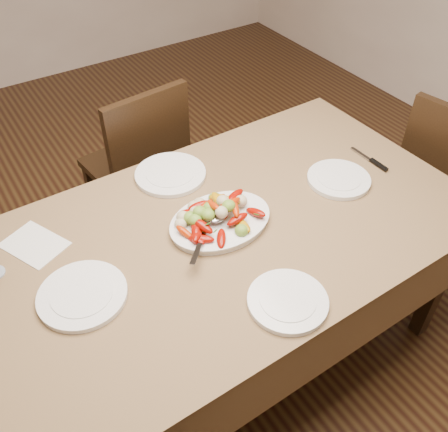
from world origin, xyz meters
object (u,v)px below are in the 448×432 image
(chair_far, at_px, (134,165))
(plate_right, at_px, (339,179))
(plate_left, at_px, (82,295))
(dining_table, at_px, (224,296))
(serving_platter, at_px, (220,223))
(plate_far, at_px, (170,174))
(plate_near, at_px, (288,301))

(chair_far, relative_size, plate_right, 3.83)
(chair_far, xyz_separation_m, plate_left, (-0.57, -0.91, 0.29))
(dining_table, xyz_separation_m, chair_far, (0.03, 0.89, 0.10))
(dining_table, xyz_separation_m, serving_platter, (0.00, 0.02, 0.39))
(dining_table, xyz_separation_m, plate_right, (0.53, -0.02, 0.39))
(chair_far, bearing_deg, plate_far, 78.50)
(serving_platter, bearing_deg, dining_table, -90.15)
(serving_platter, bearing_deg, plate_right, -4.46)
(chair_far, height_order, plate_left, chair_far)
(serving_platter, bearing_deg, plate_left, -175.42)
(serving_platter, distance_m, plate_right, 0.53)
(dining_table, xyz_separation_m, plate_near, (-0.02, -0.38, 0.39))
(plate_far, bearing_deg, serving_platter, -87.92)
(serving_platter, relative_size, plate_far, 1.30)
(dining_table, height_order, plate_near, plate_near)
(serving_platter, relative_size, plate_right, 1.49)
(serving_platter, height_order, plate_right, serving_platter)
(plate_left, xyz_separation_m, plate_right, (1.06, 0.00, 0.00))
(plate_left, distance_m, plate_right, 1.06)
(plate_left, distance_m, plate_near, 0.63)
(plate_left, bearing_deg, plate_far, 36.98)
(plate_near, bearing_deg, plate_far, 89.70)
(plate_near, bearing_deg, plate_right, 33.79)
(dining_table, distance_m, plate_near, 0.55)
(plate_far, distance_m, plate_near, 0.76)
(serving_platter, bearing_deg, plate_far, 92.08)
(plate_right, relative_size, plate_far, 0.88)
(dining_table, xyz_separation_m, plate_far, (-0.01, 0.37, 0.39))
(chair_far, height_order, serving_platter, chair_far)
(chair_far, bearing_deg, plate_left, 51.72)
(chair_far, relative_size, plate_left, 3.43)
(plate_left, bearing_deg, plate_right, 0.08)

